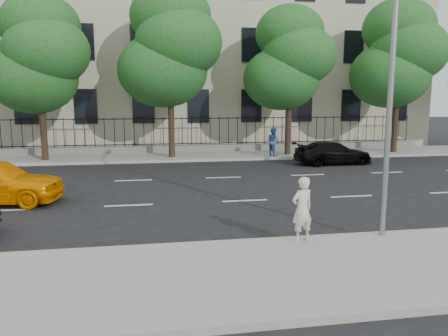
# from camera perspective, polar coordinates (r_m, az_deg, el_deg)

# --- Properties ---
(ground) EXTENTS (120.00, 120.00, 0.00)m
(ground) POSITION_cam_1_polar(r_m,az_deg,el_deg) (13.05, 5.12, -6.82)
(ground) COLOR black
(ground) RESTS_ON ground
(near_sidewalk) EXTENTS (60.00, 4.00, 0.15)m
(near_sidewalk) POSITION_cam_1_polar(r_m,az_deg,el_deg) (9.43, 11.47, -12.96)
(near_sidewalk) COLOR gray
(near_sidewalk) RESTS_ON ground
(far_sidewalk) EXTENTS (60.00, 4.00, 0.15)m
(far_sidewalk) POSITION_cam_1_polar(r_m,az_deg,el_deg) (26.56, -2.58, 1.63)
(far_sidewalk) COLOR gray
(far_sidewalk) RESTS_ON ground
(lane_markings) EXTENTS (49.60, 4.62, 0.01)m
(lane_markings) POSITION_cam_1_polar(r_m,az_deg,el_deg) (17.55, 1.17, -2.57)
(lane_markings) COLOR silver
(lane_markings) RESTS_ON ground
(masonry_building) EXTENTS (34.60, 12.11, 18.50)m
(masonry_building) POSITION_cam_1_polar(r_m,az_deg,el_deg) (35.63, -4.57, 17.99)
(masonry_building) COLOR #C2B79A
(masonry_building) RESTS_ON ground
(iron_fence) EXTENTS (30.00, 0.50, 2.20)m
(iron_fence) POSITION_cam_1_polar(r_m,az_deg,el_deg) (28.16, -3.02, 3.24)
(iron_fence) COLOR slate
(iron_fence) RESTS_ON far_sidewalk
(street_light) EXTENTS (0.25, 3.32, 8.05)m
(street_light) POSITION_cam_1_polar(r_m,az_deg,el_deg) (11.93, 19.98, 16.13)
(street_light) COLOR slate
(street_light) RESTS_ON near_sidewalk
(tree_b) EXTENTS (5.53, 5.12, 8.97)m
(tree_b) POSITION_cam_1_polar(r_m,az_deg,el_deg) (26.21, -22.91, 13.46)
(tree_b) COLOR #382619
(tree_b) RESTS_ON far_sidewalk
(tree_c) EXTENTS (5.89, 5.50, 9.80)m
(tree_c) POSITION_cam_1_polar(r_m,az_deg,el_deg) (25.66, -7.02, 15.48)
(tree_c) COLOR #382619
(tree_c) RESTS_ON far_sidewalk
(tree_d) EXTENTS (5.34, 4.94, 8.84)m
(tree_d) POSITION_cam_1_polar(r_m,az_deg,el_deg) (26.88, 8.55, 13.94)
(tree_d) COLOR #382619
(tree_d) RESTS_ON far_sidewalk
(tree_e) EXTENTS (5.71, 5.31, 9.46)m
(tree_e) POSITION_cam_1_polar(r_m,az_deg,el_deg) (29.82, 21.83, 13.62)
(tree_e) COLOR #382619
(tree_e) RESTS_ON far_sidewalk
(black_sedan) EXTENTS (4.30, 1.92, 1.23)m
(black_sedan) POSITION_cam_1_polar(r_m,az_deg,el_deg) (24.29, 14.05, 1.92)
(black_sedan) COLOR black
(black_sedan) RESTS_ON ground
(woman_near) EXTENTS (0.67, 0.54, 1.59)m
(woman_near) POSITION_cam_1_polar(r_m,az_deg,el_deg) (10.69, 10.17, -5.33)
(woman_near) COLOR beige
(woman_near) RESTS_ON near_sidewalk
(pedestrian_far) EXTENTS (0.88, 0.99, 1.69)m
(pedestrian_far) POSITION_cam_1_polar(r_m,az_deg,el_deg) (25.93, 6.46, 3.44)
(pedestrian_far) COLOR #2F4E8B
(pedestrian_far) RESTS_ON far_sidewalk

